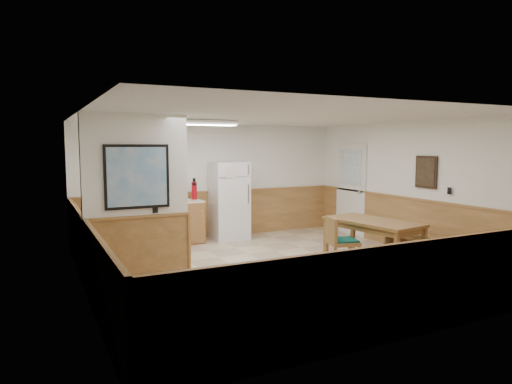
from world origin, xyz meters
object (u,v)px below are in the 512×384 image
refrigerator (229,201)px  dining_table (373,226)px  soap_bottle (116,199)px  dining_chair (338,238)px  fire_extinguisher (194,190)px  dining_bench (419,238)px

refrigerator → dining_table: 3.33m
dining_table → soap_bottle: size_ratio=8.38×
soap_bottle → dining_chair: bearing=-44.4°
refrigerator → soap_bottle: size_ratio=7.93×
fire_extinguisher → dining_bench: bearing=-54.9°
dining_table → refrigerator: bearing=106.1°
dining_bench → refrigerator: bearing=132.7°
refrigerator → soap_bottle: refrigerator is taller
dining_bench → dining_chair: (-1.78, 0.07, 0.15)m
dining_bench → soap_bottle: (-4.88, 3.10, 0.66)m
dining_bench → dining_chair: size_ratio=1.92×
soap_bottle → dining_table: bearing=-38.7°
refrigerator → dining_bench: refrigerator is taller
fire_extinguisher → refrigerator: bearing=-17.9°
dining_bench → soap_bottle: bearing=150.9°
fire_extinguisher → soap_bottle: 1.62m
dining_chair → fire_extinguisher: fire_extinguisher is taller
dining_chair → refrigerator: bearing=119.4°
dining_table → dining_chair: (-0.72, 0.03, -0.16)m
soap_bottle → fire_extinguisher: bearing=1.1°
dining_bench → fire_extinguisher: 4.58m
refrigerator → dining_bench: bearing=-48.8°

